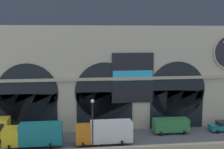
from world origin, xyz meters
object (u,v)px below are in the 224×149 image
object	(u,v)px
van_mideast	(171,125)
car_east	(224,126)
street_lamp_quayside	(93,119)
box_truck_midwest	(34,134)
box_truck_center	(105,132)

from	to	relation	value
van_mideast	car_east	bearing A→B (deg)	-1.19
car_east	street_lamp_quayside	distance (m)	21.65
van_mideast	car_east	xyz separation A→B (m)	(8.39, -0.17, -0.44)
box_truck_midwest	van_mideast	world-z (taller)	box_truck_midwest
van_mideast	car_east	size ratio (longest dim) A/B	1.18
car_east	box_truck_midwest	bearing A→B (deg)	-174.16
car_east	van_mideast	bearing A→B (deg)	178.81
car_east	box_truck_center	bearing A→B (deg)	-170.59
box_truck_center	car_east	world-z (taller)	box_truck_center
car_east	street_lamp_quayside	world-z (taller)	street_lamp_quayside
van_mideast	street_lamp_quayside	bearing A→B (deg)	-151.78
box_truck_center	car_east	xyz separation A→B (m)	(18.59, 3.08, -0.90)
box_truck_center	street_lamp_quayside	distance (m)	4.57
street_lamp_quayside	box_truck_midwest	bearing A→B (deg)	155.17
street_lamp_quayside	car_east	bearing A→B (deg)	17.10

